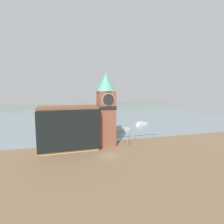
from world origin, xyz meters
TOP-DOWN VIEW (x-y plane):
  - ground_plane at (0.00, 0.00)m, footprint 160.00×160.00m
  - water at (0.00, 70.75)m, footprint 160.00×120.00m
  - far_shoreline at (0.00, 110.75)m, footprint 180.00×3.00m
  - pier_railing at (11.17, 10.50)m, footprint 13.42×0.08m
  - clock_tower at (1.39, 7.57)m, footprint 4.79×4.79m
  - pier_building at (-8.09, 7.14)m, footprint 13.91×6.84m
  - boat_near at (9.94, 21.40)m, footprint 6.54×2.47m
  - boat_far at (22.54, 29.53)m, footprint 6.27×4.35m
  - mooring_bollard_near at (6.75, 8.43)m, footprint 0.30×0.30m
  - lamp_post at (7.07, 5.82)m, footprint 0.32×0.32m

SIDE VIEW (x-z plane):
  - water at x=0.00m, z-range 0.00..0.00m
  - ground_plane at x=0.00m, z-range 0.00..0.00m
  - mooring_bollard_near at x=6.75m, z-range 0.03..0.78m
  - boat_far at x=22.54m, z-range -0.22..1.42m
  - boat_near at x=9.94m, z-range -0.28..1.84m
  - pier_railing at x=11.17m, z-range 0.43..1.52m
  - far_shoreline at x=0.00m, z-range 0.00..5.00m
  - lamp_post at x=7.07m, z-range 0.83..5.27m
  - pier_building at x=-8.09m, z-range 0.02..10.50m
  - clock_tower at x=1.39m, z-range 0.54..19.14m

